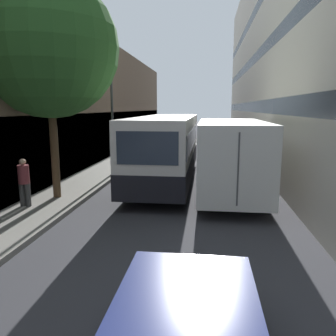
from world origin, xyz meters
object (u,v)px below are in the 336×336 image
object	(u,v)px
street_lamp	(111,85)
street_tree_left	(48,47)
pedestrian	(24,181)
panel_van	(182,136)
bus	(167,148)
box_truck	(229,153)

from	to	relation	value
street_lamp	street_tree_left	xyz separation A→B (m)	(-0.85, -4.71, 0.95)
street_tree_left	pedestrian	bearing A→B (deg)	-112.94
panel_van	bus	bearing A→B (deg)	-88.90
bus	street_lamp	distance (m)	4.24
bus	panel_van	bearing A→B (deg)	91.10
box_truck	pedestrian	size ratio (longest dim) A/B	5.26
bus	street_tree_left	size ratio (longest dim) A/B	1.28
street_lamp	box_truck	bearing A→B (deg)	-23.38
street_lamp	street_tree_left	distance (m)	4.87
box_truck	bus	bearing A→B (deg)	152.15
bus	street_tree_left	xyz separation A→B (m)	(-3.72, -3.73, 3.92)
bus	pedestrian	bearing A→B (deg)	-130.41
pedestrian	bus	bearing A→B (deg)	49.59
box_truck	street_tree_left	xyz separation A→B (m)	(-6.51, -2.26, 3.94)
pedestrian	street_tree_left	world-z (taller)	street_tree_left
box_truck	pedestrian	bearing A→B (deg)	-153.44
bus	box_truck	distance (m)	3.16
panel_van	street_tree_left	size ratio (longest dim) A/B	0.53
box_truck	panel_van	world-z (taller)	box_truck
pedestrian	box_truck	bearing A→B (deg)	26.56
bus	panel_van	world-z (taller)	bus
bus	street_lamp	world-z (taller)	street_lamp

